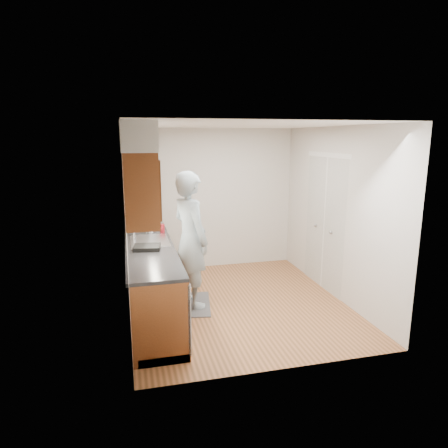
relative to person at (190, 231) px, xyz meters
name	(u,v)px	position (x,y,z in m)	size (l,w,h in m)	color
floor	(237,302)	(0.65, -0.08, -1.09)	(3.50, 3.50, 0.00)	#A5673E
ceiling	(238,125)	(0.65, -0.08, 1.41)	(3.50, 3.50, 0.00)	white
wall_left	(126,224)	(-0.85, -0.08, 0.16)	(0.02, 3.50, 2.50)	beige
wall_right	(336,213)	(2.15, -0.08, 0.16)	(0.02, 3.50, 2.50)	beige
wall_back	(211,199)	(0.65, 1.67, 0.16)	(3.00, 0.02, 2.50)	beige
counter	(152,277)	(-0.55, -0.08, -0.60)	(0.64, 2.80, 1.30)	brown
upper_cabinets	(137,169)	(-0.68, -0.03, 0.86)	(0.47, 2.80, 1.21)	brown
closet_door	(324,224)	(2.14, 0.22, -0.06)	(0.02, 1.22, 2.05)	silver
floor_mat	(192,304)	(0.00, 0.00, -1.08)	(0.51, 0.87, 0.02)	#5F5F62
person	(190,231)	(0.00, 0.00, 0.00)	(0.76, 0.50, 2.14)	#879AA5
soap_bottle_a	(151,223)	(-0.49, 0.71, -0.02)	(0.10, 0.10, 0.26)	white
soap_bottle_b	(149,228)	(-0.52, 0.61, -0.06)	(0.08, 0.08, 0.18)	white
soda_can	(162,228)	(-0.33, 0.61, -0.08)	(0.07, 0.07, 0.13)	red
steel_can	(149,231)	(-0.53, 0.53, -0.10)	(0.06, 0.06, 0.11)	#A5A5AA
dish_rack	(147,247)	(-0.61, -0.27, -0.12)	(0.33, 0.28, 0.05)	black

